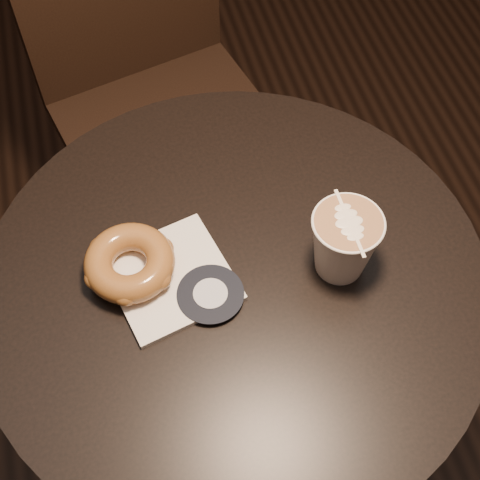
# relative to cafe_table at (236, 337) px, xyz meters

# --- Properties ---
(cafe_table) EXTENTS (0.70, 0.70, 0.75)m
(cafe_table) POSITION_rel_cafe_table_xyz_m (0.00, 0.00, 0.00)
(cafe_table) COLOR black
(cafe_table) RESTS_ON ground
(chair) EXTENTS (0.51, 0.51, 1.07)m
(chair) POSITION_rel_cafe_table_xyz_m (-0.03, 0.63, 0.05)
(chair) COLOR black
(chair) RESTS_ON ground
(pastry_bag) EXTENTS (0.18, 0.18, 0.01)m
(pastry_bag) POSITION_rel_cafe_table_xyz_m (-0.09, 0.01, 0.20)
(pastry_bag) COLOR white
(pastry_bag) RESTS_ON cafe_table
(doughnut) EXTENTS (0.12, 0.12, 0.04)m
(doughnut) POSITION_rel_cafe_table_xyz_m (-0.14, 0.04, 0.23)
(doughnut) COLOR brown
(doughnut) RESTS_ON pastry_bag
(latte_cup) EXTENTS (0.09, 0.09, 0.10)m
(latte_cup) POSITION_rel_cafe_table_xyz_m (0.14, -0.02, 0.25)
(latte_cup) COLOR silver
(latte_cup) RESTS_ON cafe_table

